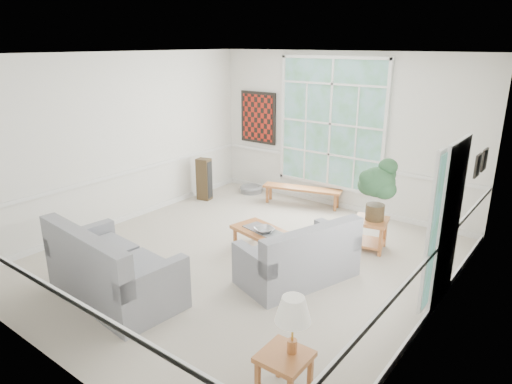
# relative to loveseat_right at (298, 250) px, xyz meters

# --- Properties ---
(floor) EXTENTS (5.50, 6.00, 0.01)m
(floor) POSITION_rel_loveseat_right_xyz_m (-0.97, -0.00, -0.44)
(floor) COLOR #B4A999
(floor) RESTS_ON ground
(ceiling) EXTENTS (5.50, 6.00, 0.02)m
(ceiling) POSITION_rel_loveseat_right_xyz_m (-0.97, -0.00, 2.56)
(ceiling) COLOR white
(ceiling) RESTS_ON ground
(wall_back) EXTENTS (5.50, 0.02, 3.00)m
(wall_back) POSITION_rel_loveseat_right_xyz_m (-0.97, 3.00, 1.06)
(wall_back) COLOR silver
(wall_back) RESTS_ON ground
(wall_front) EXTENTS (5.50, 0.02, 3.00)m
(wall_front) POSITION_rel_loveseat_right_xyz_m (-0.97, -3.00, 1.06)
(wall_front) COLOR silver
(wall_front) RESTS_ON ground
(wall_left) EXTENTS (0.02, 6.00, 3.00)m
(wall_left) POSITION_rel_loveseat_right_xyz_m (-3.72, -0.00, 1.06)
(wall_left) COLOR silver
(wall_left) RESTS_ON ground
(wall_right) EXTENTS (0.02, 6.00, 3.00)m
(wall_right) POSITION_rel_loveseat_right_xyz_m (1.78, -0.00, 1.06)
(wall_right) COLOR silver
(wall_right) RESTS_ON ground
(window_back) EXTENTS (2.30, 0.08, 2.40)m
(window_back) POSITION_rel_loveseat_right_xyz_m (-1.17, 2.96, 1.21)
(window_back) COLOR white
(window_back) RESTS_ON wall_back
(entry_door) EXTENTS (0.08, 0.90, 2.10)m
(entry_door) POSITION_rel_loveseat_right_xyz_m (1.74, 0.60, 0.61)
(entry_door) COLOR white
(entry_door) RESTS_ON floor
(door_sidelight) EXTENTS (0.08, 0.26, 1.90)m
(door_sidelight) POSITION_rel_loveseat_right_xyz_m (1.74, -0.03, 0.71)
(door_sidelight) COLOR white
(door_sidelight) RESTS_ON wall_right
(wall_art) EXTENTS (0.90, 0.06, 1.10)m
(wall_art) POSITION_rel_loveseat_right_xyz_m (-2.92, 2.95, 1.16)
(wall_art) COLOR #58150D
(wall_art) RESTS_ON wall_back
(wall_frame_near) EXTENTS (0.04, 0.26, 0.32)m
(wall_frame_near) POSITION_rel_loveseat_right_xyz_m (1.74, 1.75, 1.11)
(wall_frame_near) COLOR black
(wall_frame_near) RESTS_ON wall_right
(wall_frame_far) EXTENTS (0.04, 0.26, 0.32)m
(wall_frame_far) POSITION_rel_loveseat_right_xyz_m (1.74, 2.15, 1.11)
(wall_frame_far) COLOR black
(wall_frame_far) RESTS_ON wall_right
(loveseat_right) EXTENTS (1.30, 1.79, 0.87)m
(loveseat_right) POSITION_rel_loveseat_right_xyz_m (0.00, 0.00, 0.00)
(loveseat_right) COLOR gray
(loveseat_right) RESTS_ON floor
(loveseat_front) EXTENTS (1.93, 1.12, 1.00)m
(loveseat_front) POSITION_rel_loveseat_right_xyz_m (-1.62, -1.80, 0.07)
(loveseat_front) COLOR gray
(loveseat_front) RESTS_ON floor
(coffee_table) EXTENTS (1.08, 0.74, 0.37)m
(coffee_table) POSITION_rel_loveseat_right_xyz_m (-0.89, 0.40, -0.25)
(coffee_table) COLOR #AB6231
(coffee_table) RESTS_ON floor
(pewter_bowl) EXTENTS (0.46, 0.46, 0.09)m
(pewter_bowl) POSITION_rel_loveseat_right_xyz_m (-0.82, 0.34, -0.02)
(pewter_bowl) COLOR #98989D
(pewter_bowl) RESTS_ON coffee_table
(window_bench) EXTENTS (1.60, 0.74, 0.37)m
(window_bench) POSITION_rel_loveseat_right_xyz_m (-1.56, 2.61, -0.25)
(window_bench) COLOR #AB6231
(window_bench) RESTS_ON floor
(end_table) EXTENTS (0.61, 0.61, 0.51)m
(end_table) POSITION_rel_loveseat_right_xyz_m (0.40, 1.52, -0.18)
(end_table) COLOR #AB6231
(end_table) RESTS_ON floor
(houseplant) EXTENTS (0.69, 0.69, 1.00)m
(houseplant) POSITION_rel_loveseat_right_xyz_m (0.44, 1.54, 0.57)
(houseplant) COLOR #2A5230
(houseplant) RESTS_ON end_table
(side_table) EXTENTS (0.45, 0.45, 0.45)m
(side_table) POSITION_rel_loveseat_right_xyz_m (1.09, -1.94, -0.21)
(side_table) COLOR #AB6231
(side_table) RESTS_ON floor
(table_lamp) EXTENTS (0.40, 0.40, 0.57)m
(table_lamp) POSITION_rel_loveseat_right_xyz_m (1.13, -1.87, 0.30)
(table_lamp) COLOR white
(table_lamp) RESTS_ON side_table
(pet_bed) EXTENTS (0.61, 0.61, 0.14)m
(pet_bed) POSITION_rel_loveseat_right_xyz_m (-2.88, 2.65, -0.36)
(pet_bed) COLOR slate
(pet_bed) RESTS_ON floor
(floor_speaker) EXTENTS (0.31, 0.27, 0.87)m
(floor_speaker) POSITION_rel_loveseat_right_xyz_m (-3.37, 1.69, 0.00)
(floor_speaker) COLOR #41311B
(floor_speaker) RESTS_ON floor
(cat) EXTENTS (0.37, 0.30, 0.15)m
(cat) POSITION_rel_loveseat_right_xyz_m (0.09, 0.57, 0.09)
(cat) COLOR black
(cat) RESTS_ON loveseat_right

